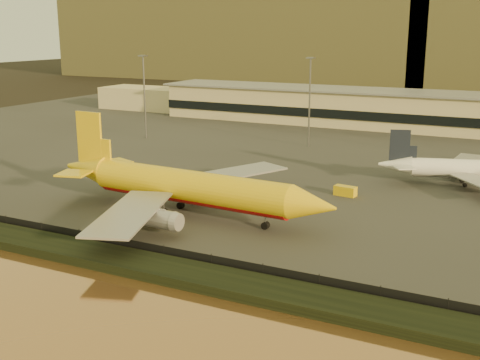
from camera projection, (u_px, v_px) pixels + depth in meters
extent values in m
plane|color=black|center=(197.00, 233.00, 100.74)|extent=(900.00, 900.00, 0.00)
cube|color=black|center=(137.00, 264.00, 85.84)|extent=(320.00, 7.00, 1.40)
cube|color=#2D2D2D|center=(356.00, 141.00, 183.03)|extent=(320.00, 220.00, 0.20)
cube|color=black|center=(153.00, 251.00, 89.16)|extent=(300.00, 0.05, 2.20)
cube|color=tan|center=(382.00, 110.00, 207.53)|extent=(160.00, 22.00, 12.00)
cube|color=black|center=(373.00, 117.00, 198.07)|extent=(160.00, 0.60, 3.00)
cube|color=gray|center=(383.00, 91.00, 205.99)|extent=(164.00, 24.00, 0.60)
cube|color=tan|center=(159.00, 99.00, 252.73)|extent=(50.00, 18.00, 9.00)
cylinder|color=slate|center=(145.00, 98.00, 184.41)|extent=(0.50, 0.50, 25.00)
cube|color=slate|center=(143.00, 56.00, 181.31)|extent=(2.20, 2.20, 0.40)
cylinder|color=slate|center=(309.00, 103.00, 171.31)|extent=(0.50, 0.50, 25.00)
cube|color=slate|center=(311.00, 58.00, 168.20)|extent=(2.20, 2.20, 0.40)
cube|color=brown|center=(267.00, 37.00, 449.56)|extent=(260.00, 160.00, 55.00)
cylinder|color=#E3B70B|center=(190.00, 186.00, 108.44)|extent=(40.42, 8.09, 5.80)
cylinder|color=#A20A09|center=(191.00, 192.00, 108.69)|extent=(39.23, 6.75, 4.52)
cone|color=#E3B70B|center=(313.00, 205.00, 96.83)|extent=(8.13, 6.24, 5.80)
cone|color=#E3B70B|center=(87.00, 168.00, 120.49)|extent=(10.35, 6.37, 5.80)
cube|color=#E3B70B|center=(89.00, 137.00, 118.39)|extent=(6.15, 0.81, 10.15)
cube|color=#E3B70B|center=(115.00, 162.00, 124.18)|extent=(7.20, 7.16, 0.35)
cube|color=#E3B70B|center=(74.00, 173.00, 114.43)|extent=(6.79, 6.75, 0.35)
cube|color=gray|center=(229.00, 174.00, 122.21)|extent=(17.78, 26.02, 0.35)
cylinder|color=gray|center=(232.00, 187.00, 118.08)|extent=(6.86, 3.57, 3.19)
cube|color=gray|center=(130.00, 213.00, 96.25)|extent=(15.45, 26.27, 0.35)
cylinder|color=gray|center=(159.00, 219.00, 98.46)|extent=(6.86, 3.57, 3.19)
cylinder|color=black|center=(265.00, 225.00, 102.21)|extent=(1.33, 1.09, 1.28)
cylinder|color=slate|center=(265.00, 222.00, 102.04)|extent=(0.22, 0.22, 2.61)
cylinder|color=black|center=(164.00, 212.00, 109.47)|extent=(1.33, 1.09, 1.28)
cylinder|color=slate|center=(164.00, 209.00, 109.30)|extent=(0.22, 0.22, 2.61)
cylinder|color=black|center=(181.00, 205.00, 113.85)|extent=(1.33, 1.09, 1.28)
cylinder|color=slate|center=(181.00, 202.00, 113.69)|extent=(0.22, 0.22, 2.61)
cylinder|color=white|center=(479.00, 169.00, 129.85)|extent=(28.24, 12.19, 3.94)
cylinder|color=gray|center=(479.00, 172.00, 130.02)|extent=(27.23, 11.13, 3.07)
cone|color=white|center=(395.00, 164.00, 132.58)|extent=(7.94, 5.87, 3.94)
cube|color=black|center=(400.00, 145.00, 131.39)|extent=(4.23, 1.59, 6.89)
cube|color=white|center=(401.00, 160.00, 136.02)|extent=(3.98, 3.79, 0.24)
cube|color=white|center=(404.00, 167.00, 128.49)|extent=(5.38, 5.33, 0.24)
cube|color=gray|center=(465.00, 161.00, 140.50)|extent=(6.94, 18.11, 0.24)
cylinder|color=gray|center=(476.00, 169.00, 137.91)|extent=(5.16, 3.47, 2.17)
cylinder|color=black|center=(465.00, 185.00, 129.43)|extent=(1.03, 0.92, 0.87)
cylinder|color=slate|center=(465.00, 183.00, 129.32)|extent=(0.21, 0.21, 1.77)
cylinder|color=black|center=(462.00, 181.00, 132.82)|extent=(1.03, 0.92, 0.87)
cylinder|color=slate|center=(462.00, 179.00, 132.71)|extent=(0.21, 0.21, 1.77)
cube|color=#E3B70B|center=(345.00, 191.00, 122.60)|extent=(4.67, 2.56, 2.00)
cube|color=white|center=(219.00, 177.00, 133.69)|extent=(4.85, 2.74, 2.07)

